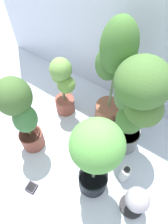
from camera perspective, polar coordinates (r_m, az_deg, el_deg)
ground_plane at (r=1.78m, az=-3.49°, el=-12.00°), size 8.00×8.00×0.00m
mylar_back_wall at (r=1.61m, az=15.87°, el=29.35°), size 3.20×0.01×2.00m
potted_plant_back_center at (r=1.52m, az=8.64°, el=11.96°), size 0.38×0.34×1.06m
potted_plant_front_left at (r=1.47m, az=-18.47°, el=-0.01°), size 0.37×0.31×0.81m
potted_plant_back_right at (r=1.36m, az=15.21°, el=2.54°), size 0.41×0.38×0.96m
potted_plant_front_right at (r=1.18m, az=3.05°, el=-12.75°), size 0.43×0.42×0.85m
potted_plant_back_left at (r=1.76m, az=-6.31°, el=7.90°), size 0.32×0.26×0.65m
hygrometer_box at (r=1.72m, az=-15.39°, el=-20.80°), size 0.09×0.09×0.03m
floor_fan at (r=1.50m, az=15.36°, el=-24.09°), size 0.24×0.24×0.31m
nutrient_bottle at (r=1.64m, az=12.09°, el=-17.57°), size 0.08×0.08×0.20m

